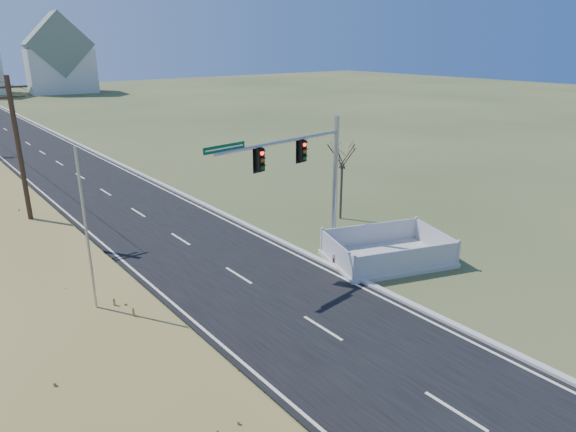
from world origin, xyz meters
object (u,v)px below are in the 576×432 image
object	(u,v)px
fence_enclosure	(387,255)
bare_tree	(342,154)
traffic_signal_mast	(312,173)
flagpole	(91,267)
open_sign	(337,260)

from	to	relation	value
fence_enclosure	bare_tree	size ratio (longest dim) A/B	1.35
traffic_signal_mast	flagpole	world-z (taller)	flagpole
traffic_signal_mast	fence_enclosure	world-z (taller)	traffic_signal_mast
traffic_signal_mast	flagpole	distance (m)	11.83
flagpole	bare_tree	size ratio (longest dim) A/B	1.43
open_sign	bare_tree	bearing A→B (deg)	68.25
traffic_signal_mast	bare_tree	size ratio (longest dim) A/B	1.70
traffic_signal_mast	open_sign	size ratio (longest dim) A/B	13.07
bare_tree	flagpole	bearing A→B (deg)	-165.15
flagpole	bare_tree	bearing A→B (deg)	14.85
traffic_signal_mast	flagpole	size ratio (longest dim) A/B	1.19
fence_enclosure	bare_tree	bearing A→B (deg)	85.85
fence_enclosure	flagpole	world-z (taller)	flagpole
flagpole	traffic_signal_mast	bearing A→B (deg)	6.93
open_sign	bare_tree	size ratio (longest dim) A/B	0.13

